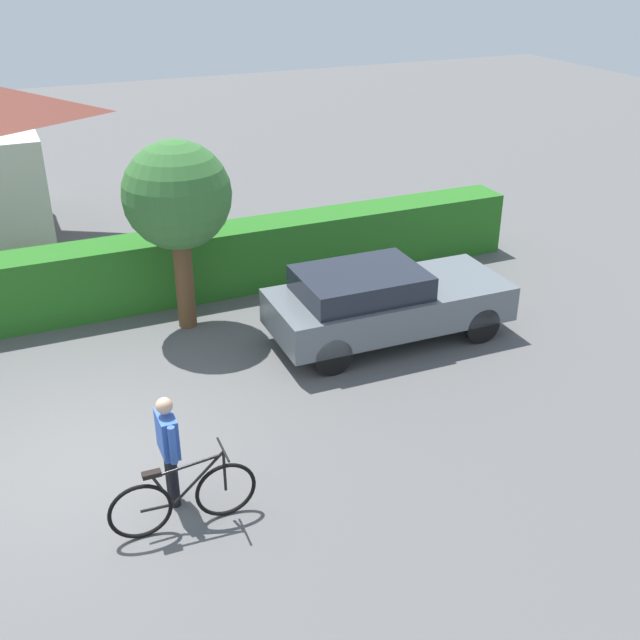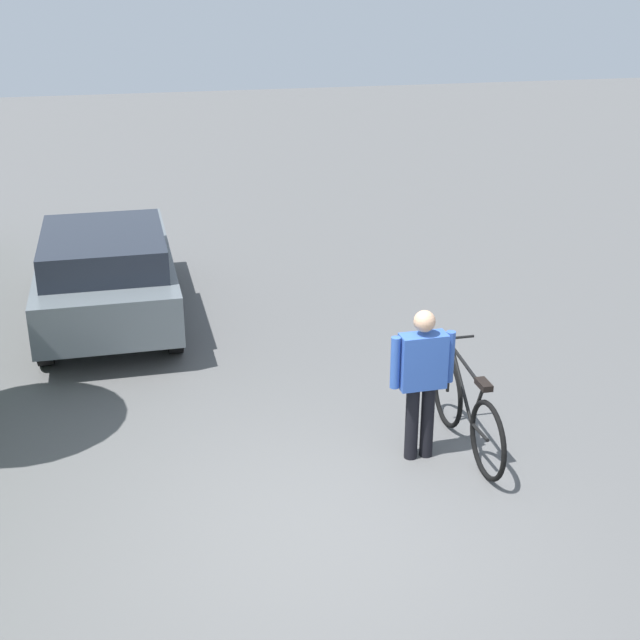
% 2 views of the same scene
% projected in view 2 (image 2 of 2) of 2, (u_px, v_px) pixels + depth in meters
% --- Properties ---
extents(ground_plane, '(60.00, 60.00, 0.00)m').
position_uv_depth(ground_plane, '(323.00, 526.00, 7.37)').
color(ground_plane, '#545454').
extents(parked_car_near, '(4.22, 1.79, 1.36)m').
position_uv_depth(parked_car_near, '(106.00, 268.00, 11.52)').
color(parked_car_near, slate).
rests_on(parked_car_near, ground).
extents(bicycle, '(1.81, 0.50, 1.00)m').
position_uv_depth(bicycle, '(467.00, 412.00, 8.42)').
color(bicycle, black).
rests_on(bicycle, ground).
extents(person_rider, '(0.21, 0.64, 1.54)m').
position_uv_depth(person_rider, '(422.00, 375.00, 8.11)').
color(person_rider, black).
rests_on(person_rider, ground).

